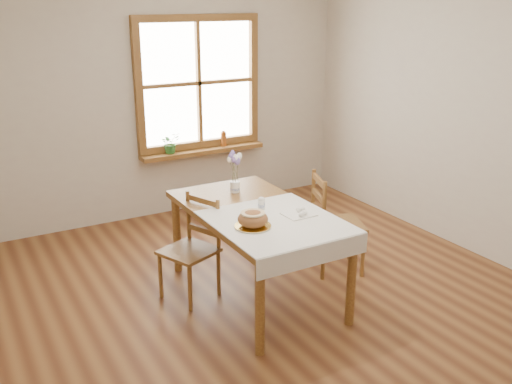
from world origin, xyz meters
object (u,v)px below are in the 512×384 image
chair_left (189,250)px  bread_plate (253,226)px  flower_vase (235,188)px  dining_table (256,220)px  chair_right (338,223)px

chair_left → bread_plate: size_ratio=3.22×
bread_plate → flower_vase: size_ratio=2.77×
dining_table → chair_right: 0.90m
dining_table → chair_right: size_ratio=1.78×
chair_right → dining_table: bearing=113.9°
chair_left → flower_vase: 0.69m
dining_table → chair_right: (0.87, 0.05, -0.22)m
chair_right → bread_plate: (-1.08, -0.38, 0.32)m
chair_right → bread_plate: size_ratio=3.46×
dining_table → bread_plate: bearing=-123.1°
chair_left → chair_right: (1.36, -0.19, 0.03)m
chair_right → bread_plate: bearing=129.5°
dining_table → chair_left: 0.60m
chair_right → flower_vase: size_ratio=9.59×
dining_table → flower_vase: (0.05, 0.45, 0.13)m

